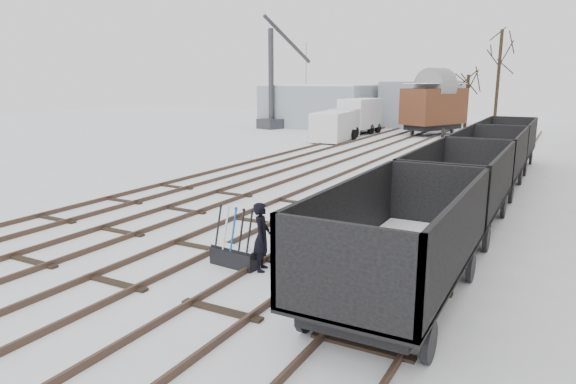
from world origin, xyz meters
name	(u,v)px	position (x,y,z in m)	size (l,w,h in m)	color
ground	(197,247)	(0.00, 0.00, 0.00)	(120.00, 120.00, 0.00)	white
tracks	(367,170)	(0.00, 13.67, 0.07)	(13.90, 52.00, 0.16)	black
shed_left	(321,106)	(-13.00, 36.00, 2.05)	(10.00, 8.00, 4.10)	#8F98A1
shed_right	(422,104)	(-4.00, 40.00, 2.25)	(7.00, 6.00, 4.50)	#8F98A1
ground_frame	(234,255)	(1.76, -0.72, 0.28)	(1.33, 0.54, 1.49)	black
worker	(262,237)	(2.51, -0.62, 0.85)	(0.62, 0.41, 1.71)	black
freight_wagon_a	(399,260)	(6.00, -0.94, 0.96)	(2.47, 6.18, 2.52)	black
freight_wagon_b	(459,198)	(6.00, 5.46, 0.96)	(2.47, 6.18, 2.52)	black
freight_wagon_c	(488,168)	(6.00, 11.86, 0.96)	(2.47, 6.18, 2.52)	black
freight_wagon_d	(506,150)	(6.00, 18.26, 0.96)	(2.47, 6.18, 2.52)	black
box_van_wagon	(434,105)	(-1.23, 33.02, 2.50)	(5.02, 6.34, 4.29)	black
lorry	(356,116)	(-7.01, 30.20, 1.54)	(2.46, 6.71, 3.00)	black
panel_van	(334,126)	(-6.83, 25.04, 1.15)	(2.66, 5.22, 2.22)	silver
crane	(273,99)	(-16.18, 31.91, 2.73)	(2.66, 6.20, 10.39)	#313136
tree_far_left	(467,102)	(0.28, 39.30, 2.52)	(0.30, 0.30, 5.03)	black
tree_far_right	(498,80)	(2.59, 41.27, 4.53)	(0.30, 0.30, 9.06)	black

